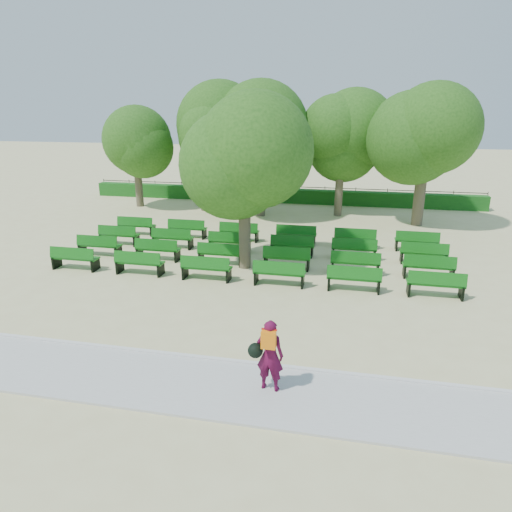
{
  "coord_description": "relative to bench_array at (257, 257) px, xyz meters",
  "views": [
    {
      "loc": [
        4.69,
        -15.88,
        6.08
      ],
      "look_at": [
        1.57,
        -1.0,
        1.1
      ],
      "focal_mm": 32.0,
      "sensor_mm": 36.0,
      "label": 1
    }
  ],
  "objects": [
    {
      "name": "ground",
      "position": [
        -1.01,
        -1.85,
        -0.1
      ],
      "size": [
        120.0,
        120.0,
        0.0
      ],
      "primitive_type": "plane",
      "color": "#CBC386"
    },
    {
      "name": "paving",
      "position": [
        -1.01,
        -9.25,
        -0.07
      ],
      "size": [
        30.0,
        2.2,
        0.06
      ],
      "primitive_type": "cube",
      "color": "#B8BAB5",
      "rests_on": "ground"
    },
    {
      "name": "curb",
      "position": [
        -1.01,
        -8.1,
        -0.05
      ],
      "size": [
        30.0,
        0.12,
        0.1
      ],
      "primitive_type": "cube",
      "color": "silver",
      "rests_on": "ground"
    },
    {
      "name": "hedge",
      "position": [
        -1.01,
        12.15,
        0.35
      ],
      "size": [
        26.0,
        0.7,
        0.9
      ],
      "primitive_type": "cube",
      "color": "#185918",
      "rests_on": "ground"
    },
    {
      "name": "fence",
      "position": [
        -1.01,
        12.55,
        -0.1
      ],
      "size": [
        26.0,
        0.1,
        1.02
      ],
      "primitive_type": null,
      "color": "black",
      "rests_on": "ground"
    },
    {
      "name": "tree_line",
      "position": [
        -1.01,
        8.15,
        -0.1
      ],
      "size": [
        21.8,
        6.8,
        7.04
      ],
      "primitive_type": null,
      "color": "#2B5C18",
      "rests_on": "ground"
    },
    {
      "name": "bench_array",
      "position": [
        0.0,
        0.0,
        0.0
      ],
      "size": [
        1.88,
        0.69,
        1.17
      ],
      "rotation": [
        0.0,
        0.0,
        -0.07
      ],
      "color": "#116213",
      "rests_on": "ground"
    },
    {
      "name": "tree_among",
      "position": [
        -0.26,
        -1.05,
        4.24
      ],
      "size": [
        4.5,
        4.5,
        6.38
      ],
      "color": "brown",
      "rests_on": "ground"
    },
    {
      "name": "person",
      "position": [
        2.15,
        -9.05,
        0.84
      ],
      "size": [
        0.81,
        0.5,
        1.68
      ],
      "rotation": [
        0.0,
        0.0,
        3.03
      ],
      "color": "#4D0B2A",
      "rests_on": "ground"
    }
  ]
}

